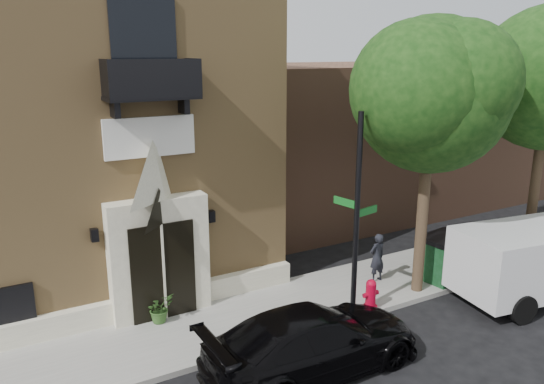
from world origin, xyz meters
The scene contains 11 objects.
ground centered at (0.00, 0.00, 0.00)m, with size 120.00×120.00×0.00m, color black.
sidewalk centered at (1.00, 1.50, 0.07)m, with size 42.00×3.00×0.15m, color gray.
church centered at (-2.99, 7.95, 4.63)m, with size 12.20×11.01×9.30m.
neighbour_building centered at (12.00, 9.00, 3.20)m, with size 18.00×8.00×6.40m, color brown.
street_tree_left centered at (6.03, 0.35, 5.87)m, with size 4.97×4.38×7.77m.
black_sedan centered at (1.18, -1.27, 0.75)m, with size 2.10×5.16×1.50m, color black.
street_sign centered at (3.45, 0.22, 2.88)m, with size 0.95×0.85×5.41m.
fire_hydrant centered at (4.03, 0.20, 0.57)m, with size 0.48×0.39×0.85m.
dumpster centered at (7.60, 0.72, 0.84)m, with size 2.20×1.42×1.36m.
planter centered at (-1.20, 2.33, 0.54)m, with size 0.71×0.61×0.79m, color #315823.
pedestrian_near centered at (5.36, 1.53, 0.91)m, with size 0.55×0.36×1.51m, color black.
Camera 1 is at (-4.78, -9.96, 7.00)m, focal length 35.00 mm.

